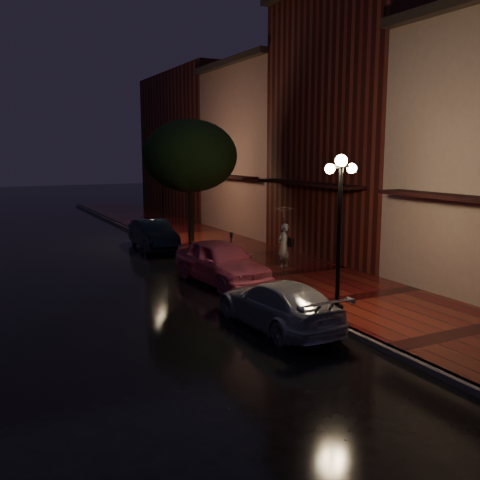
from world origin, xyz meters
TOP-DOWN VIEW (x-y plane):
  - ground at (0.00, 0.00)m, footprint 120.00×120.00m
  - sidewalk at (2.25, 0.00)m, footprint 4.50×60.00m
  - curb at (0.00, 0.00)m, footprint 0.25×60.00m
  - storefront_mid at (7.00, 2.00)m, footprint 5.00×8.00m
  - storefront_far at (7.00, 10.00)m, footprint 5.00×8.00m
  - storefront_extra at (7.00, 20.00)m, footprint 5.00×12.00m
  - streetlamp_near at (0.35, -5.00)m, footprint 0.96×0.36m
  - streetlamp_far at (0.35, 9.00)m, footprint 0.96×0.36m
  - street_tree at (0.61, 5.99)m, footprint 4.16×4.16m
  - pink_car at (-0.60, 0.26)m, footprint 2.18×4.60m
  - navy_car at (-0.60, 7.80)m, footprint 1.62×4.20m
  - silver_car at (-1.32, -4.70)m, footprint 1.90×4.31m
  - woman_with_umbrella at (2.33, 0.91)m, footprint 0.98×1.00m
  - parking_meter at (0.85, 2.45)m, footprint 0.13×0.10m

SIDE VIEW (x-z plane):
  - ground at x=0.00m, z-range 0.00..0.00m
  - sidewalk at x=2.25m, z-range 0.00..0.15m
  - curb at x=0.00m, z-range 0.00..0.15m
  - silver_car at x=-1.32m, z-range 0.00..1.23m
  - navy_car at x=-0.60m, z-range 0.00..1.36m
  - pink_car at x=-0.60m, z-range 0.00..1.52m
  - parking_meter at x=0.85m, z-range 0.28..1.53m
  - woman_with_umbrella at x=2.33m, z-range 0.53..2.89m
  - streetlamp_near at x=0.35m, z-range 0.45..4.76m
  - streetlamp_far at x=0.35m, z-range 0.45..4.76m
  - street_tree at x=0.61m, z-range 1.34..7.14m
  - storefront_far at x=7.00m, z-range 0.00..9.00m
  - storefront_extra at x=7.00m, z-range 0.00..10.00m
  - storefront_mid at x=7.00m, z-range 0.00..11.00m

